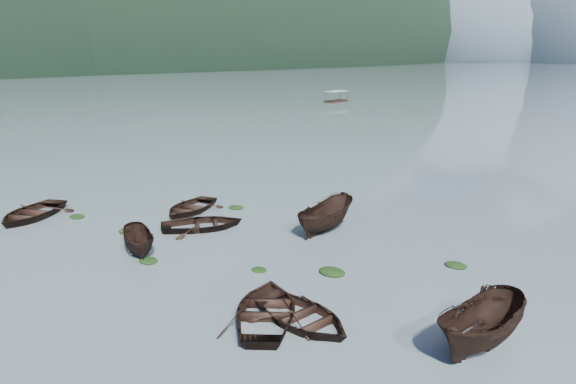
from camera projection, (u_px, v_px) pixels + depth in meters
The scene contains 19 objects.
ground_plane at pixel (105, 296), 21.24m from camera, with size 2400.00×2400.00×0.00m, color slate.
left_ridge_far at pixel (63, 65), 501.96m from camera, with size 560.00×1400.00×380.00m, color black.
haze_mtn_a at pixel (505, 61), 852.68m from camera, with size 520.00×520.00×280.00m, color #475666.
rowboat_0 at pixel (32, 218), 31.51m from camera, with size 3.64×5.09×1.05m, color black.
rowboat_1 at pixel (203, 228), 29.55m from camera, with size 3.32×4.65×0.96m, color black.
rowboat_2 at pixel (140, 252), 26.02m from camera, with size 1.41×3.75×1.45m, color black.
rowboat_3 at pixel (267, 317), 19.56m from camera, with size 3.44×4.82×1.00m, color black.
rowboat_4 at pixel (302, 323), 19.16m from camera, with size 3.17×4.43×0.92m, color black.
rowboat_5 at pixel (481, 347), 17.59m from camera, with size 1.84×4.88×1.88m, color black.
rowboat_6 at pixel (190, 211), 32.83m from camera, with size 3.23×4.53×0.94m, color black.
rowboat_8 at pixel (325, 230), 29.35m from camera, with size 1.86×4.95×1.91m, color black.
weed_clump_1 at pixel (128, 232), 28.90m from camera, with size 1.14×0.91×0.25m, color black.
weed_clump_2 at pixel (148, 262), 24.81m from camera, with size 1.04×0.83×0.23m, color black.
weed_clump_3 at pixel (259, 270), 23.81m from camera, with size 0.77×0.65×0.17m, color black.
weed_clump_4 at pixel (332, 273), 23.49m from camera, with size 1.29×1.02×0.27m, color black.
weed_clump_5 at pixel (77, 217), 31.57m from camera, with size 1.05×0.85×0.22m, color black.
weed_clump_6 at pixel (236, 208), 33.45m from camera, with size 1.06×0.88×0.22m, color black.
weed_clump_7 at pixel (456, 266), 24.25m from camera, with size 1.06×0.85×0.23m, color black.
pontoon_left at pixel (336, 102), 109.33m from camera, with size 2.34×5.61×2.15m, color black, non-canonical shape.
Camera 1 is at (18.18, -10.17, 9.68)m, focal length 32.00 mm.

